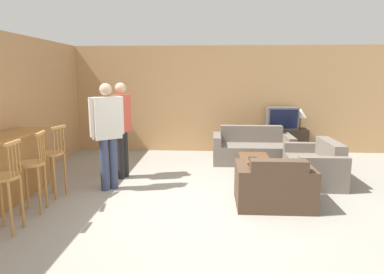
{
  "coord_description": "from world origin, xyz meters",
  "views": [
    {
      "loc": [
        0.18,
        -4.76,
        1.89
      ],
      "look_at": [
        -0.14,
        0.98,
        0.85
      ],
      "focal_mm": 32.0,
      "sensor_mm": 36.0,
      "label": 1
    }
  ],
  "objects_px": {
    "bar_chair_mid": "(33,170)",
    "coffee_table": "(255,161)",
    "armchair_near": "(274,187)",
    "couch_far": "(252,149)",
    "bar_chair_near": "(5,185)",
    "person_by_window": "(122,124)",
    "tv": "(282,118)",
    "table_lamp": "(301,113)",
    "person_by_counter": "(107,130)",
    "loveseat_right": "(315,166)",
    "tv_unit": "(281,142)",
    "book_on_table": "(253,158)",
    "bar_chair_far": "(53,160)"
  },
  "relations": [
    {
      "from": "bar_chair_far",
      "to": "person_by_counter",
      "type": "height_order",
      "value": "person_by_counter"
    },
    {
      "from": "table_lamp",
      "to": "person_by_counter",
      "type": "relative_size",
      "value": 0.28
    },
    {
      "from": "table_lamp",
      "to": "bar_chair_mid",
      "type": "bearing_deg",
      "value": -140.71
    },
    {
      "from": "loveseat_right",
      "to": "table_lamp",
      "type": "bearing_deg",
      "value": 83.55
    },
    {
      "from": "bar_chair_near",
      "to": "person_by_window",
      "type": "bearing_deg",
      "value": 70.32
    },
    {
      "from": "bar_chair_near",
      "to": "bar_chair_mid",
      "type": "distance_m",
      "value": 0.64
    },
    {
      "from": "loveseat_right",
      "to": "book_on_table",
      "type": "xyz_separation_m",
      "value": [
        -1.11,
        0.01,
        0.13
      ]
    },
    {
      "from": "bar_chair_near",
      "to": "bar_chair_far",
      "type": "relative_size",
      "value": 1.0
    },
    {
      "from": "couch_far",
      "to": "person_by_counter",
      "type": "distance_m",
      "value": 3.35
    },
    {
      "from": "bar_chair_mid",
      "to": "tv",
      "type": "xyz_separation_m",
      "value": [
        4.13,
        3.73,
        0.3
      ]
    },
    {
      "from": "bar_chair_mid",
      "to": "armchair_near",
      "type": "height_order",
      "value": "bar_chair_mid"
    },
    {
      "from": "bar_chair_near",
      "to": "tv",
      "type": "relative_size",
      "value": 1.62
    },
    {
      "from": "book_on_table",
      "to": "coffee_table",
      "type": "bearing_deg",
      "value": 68.83
    },
    {
      "from": "bar_chair_mid",
      "to": "book_on_table",
      "type": "bearing_deg",
      "value": 27.05
    },
    {
      "from": "bar_chair_far",
      "to": "table_lamp",
      "type": "distance_m",
      "value": 5.55
    },
    {
      "from": "person_by_window",
      "to": "coffee_table",
      "type": "bearing_deg",
      "value": 2.3
    },
    {
      "from": "person_by_window",
      "to": "tv",
      "type": "bearing_deg",
      "value": 31.97
    },
    {
      "from": "couch_far",
      "to": "table_lamp",
      "type": "distance_m",
      "value": 1.59
    },
    {
      "from": "tv",
      "to": "table_lamp",
      "type": "height_order",
      "value": "tv"
    },
    {
      "from": "armchair_near",
      "to": "bar_chair_near",
      "type": "bearing_deg",
      "value": -162.82
    },
    {
      "from": "bar_chair_mid",
      "to": "bar_chair_far",
      "type": "height_order",
      "value": "same"
    },
    {
      "from": "bar_chair_far",
      "to": "person_by_counter",
      "type": "xyz_separation_m",
      "value": [
        0.76,
        0.39,
        0.4
      ]
    },
    {
      "from": "bar_chair_mid",
      "to": "couch_far",
      "type": "distance_m",
      "value": 4.51
    },
    {
      "from": "coffee_table",
      "to": "tv",
      "type": "relative_size",
      "value": 1.29
    },
    {
      "from": "book_on_table",
      "to": "bar_chair_mid",
      "type": "bearing_deg",
      "value": -152.95
    },
    {
      "from": "armchair_near",
      "to": "table_lamp",
      "type": "bearing_deg",
      "value": 70.41
    },
    {
      "from": "couch_far",
      "to": "armchair_near",
      "type": "bearing_deg",
      "value": -89.57
    },
    {
      "from": "couch_far",
      "to": "person_by_counter",
      "type": "height_order",
      "value": "person_by_counter"
    },
    {
      "from": "loveseat_right",
      "to": "person_by_window",
      "type": "xyz_separation_m",
      "value": [
        -3.5,
        0.03,
        0.73
      ]
    },
    {
      "from": "armchair_near",
      "to": "coffee_table",
      "type": "distance_m",
      "value": 1.37
    },
    {
      "from": "person_by_counter",
      "to": "tv_unit",
      "type": "bearing_deg",
      "value": 39.13
    },
    {
      "from": "table_lamp",
      "to": "person_by_counter",
      "type": "bearing_deg",
      "value": -144.24
    },
    {
      "from": "loveseat_right",
      "to": "coffee_table",
      "type": "distance_m",
      "value": 1.07
    },
    {
      "from": "coffee_table",
      "to": "person_by_window",
      "type": "relative_size",
      "value": 0.51
    },
    {
      "from": "couch_far",
      "to": "tv_unit",
      "type": "bearing_deg",
      "value": 44.29
    },
    {
      "from": "bar_chair_mid",
      "to": "coffee_table",
      "type": "bearing_deg",
      "value": 28.44
    },
    {
      "from": "coffee_table",
      "to": "armchair_near",
      "type": "bearing_deg",
      "value": -85.16
    },
    {
      "from": "person_by_counter",
      "to": "tv",
      "type": "bearing_deg",
      "value": 39.09
    },
    {
      "from": "bar_chair_near",
      "to": "tv",
      "type": "xyz_separation_m",
      "value": [
        4.13,
        4.37,
        0.3
      ]
    },
    {
      "from": "armchair_near",
      "to": "book_on_table",
      "type": "relative_size",
      "value": 6.74
    },
    {
      "from": "couch_far",
      "to": "book_on_table",
      "type": "relative_size",
      "value": 10.53
    },
    {
      "from": "bar_chair_near",
      "to": "coffee_table",
      "type": "xyz_separation_m",
      "value": [
        3.27,
        2.41,
        -0.26
      ]
    },
    {
      "from": "tv",
      "to": "person_by_counter",
      "type": "distance_m",
      "value": 4.34
    },
    {
      "from": "loveseat_right",
      "to": "bar_chair_mid",
      "type": "bearing_deg",
      "value": -159.29
    },
    {
      "from": "coffee_table",
      "to": "bar_chair_near",
      "type": "bearing_deg",
      "value": -143.6
    },
    {
      "from": "tv_unit",
      "to": "table_lamp",
      "type": "distance_m",
      "value": 0.81
    },
    {
      "from": "coffee_table",
      "to": "book_on_table",
      "type": "height_order",
      "value": "book_on_table"
    },
    {
      "from": "bar_chair_near",
      "to": "coffee_table",
      "type": "bearing_deg",
      "value": 36.4
    },
    {
      "from": "bar_chair_near",
      "to": "book_on_table",
      "type": "height_order",
      "value": "bar_chair_near"
    },
    {
      "from": "bar_chair_mid",
      "to": "book_on_table",
      "type": "distance_m",
      "value": 3.62
    }
  ]
}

